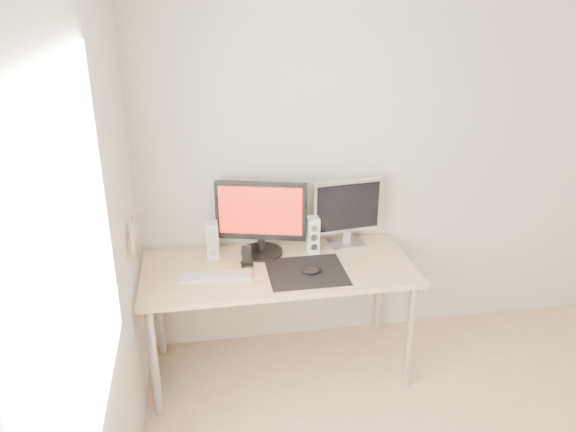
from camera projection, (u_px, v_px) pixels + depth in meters
wall_back at (412, 157)px, 3.60m from camera, size 3.50×0.00×3.50m
wall_left at (83, 343)px, 1.74m from camera, size 0.00×3.50×3.50m
window_pane at (76, 272)px, 1.64m from camera, size 0.00×1.30×1.30m
mousepad at (306, 272)px, 3.25m from camera, size 0.45×0.40×0.00m
mouse at (311, 271)px, 3.22m from camera, size 0.10×0.06×0.04m
desk at (279, 278)px, 3.35m from camera, size 1.60×0.70×0.73m
main_monitor at (261, 216)px, 3.37m from camera, size 0.54×0.32×0.47m
second_monitor at (347, 210)px, 3.50m from camera, size 0.45×0.18×0.43m
speaker_left at (212, 240)px, 3.38m from camera, size 0.07×0.09×0.23m
speaker_right at (313, 235)px, 3.45m from camera, size 0.07×0.09×0.23m
keyboard at (216, 277)px, 3.19m from camera, size 0.43×0.16×0.02m
phone_dock at (247, 259)px, 3.32m from camera, size 0.07×0.06×0.13m
pennant at (134, 237)px, 2.94m from camera, size 0.01×0.23×0.29m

